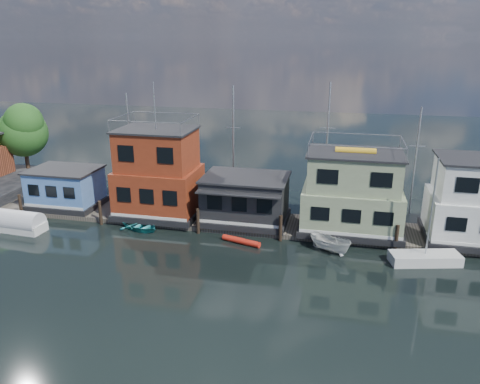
% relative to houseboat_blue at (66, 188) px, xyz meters
% --- Properties ---
extents(ground, '(160.00, 160.00, 0.00)m').
position_rel_houseboat_blue_xyz_m(ground, '(18.00, -12.00, -2.21)').
color(ground, black).
rests_on(ground, ground).
extents(dock, '(48.00, 5.00, 0.40)m').
position_rel_houseboat_blue_xyz_m(dock, '(18.00, 0.00, -2.01)').
color(dock, '#595147').
rests_on(dock, ground).
extents(houseboat_blue, '(6.40, 4.90, 3.66)m').
position_rel_houseboat_blue_xyz_m(houseboat_blue, '(0.00, 0.00, 0.00)').
color(houseboat_blue, black).
rests_on(houseboat_blue, dock).
extents(houseboat_red, '(7.40, 5.90, 11.86)m').
position_rel_houseboat_blue_xyz_m(houseboat_red, '(9.50, 0.00, 1.90)').
color(houseboat_red, black).
rests_on(houseboat_red, dock).
extents(houseboat_dark, '(7.40, 6.10, 4.06)m').
position_rel_houseboat_blue_xyz_m(houseboat_dark, '(17.50, -0.02, 0.21)').
color(houseboat_dark, black).
rests_on(houseboat_dark, dock).
extents(houseboat_green, '(8.40, 5.90, 7.03)m').
position_rel_houseboat_blue_xyz_m(houseboat_green, '(26.50, 0.00, 1.34)').
color(houseboat_green, black).
rests_on(houseboat_green, dock).
extents(pilings, '(42.28, 0.28, 2.20)m').
position_rel_houseboat_blue_xyz_m(pilings, '(17.67, -2.80, -1.11)').
color(pilings, '#2D2116').
rests_on(pilings, ground).
extents(background_masts, '(36.40, 0.16, 12.00)m').
position_rel_houseboat_blue_xyz_m(background_masts, '(22.76, 6.00, 3.35)').
color(background_masts, silver).
rests_on(background_masts, ground).
extents(dinghy_white, '(2.88, 2.69, 1.24)m').
position_rel_houseboat_blue_xyz_m(dinghy_white, '(25.51, -3.85, -1.59)').
color(dinghy_white, silver).
rests_on(dinghy_white, ground).
extents(day_sailer, '(5.30, 2.84, 7.95)m').
position_rel_houseboat_blue_xyz_m(day_sailer, '(31.92, -4.46, -1.75)').
color(day_sailer, silver).
rests_on(day_sailer, ground).
extents(red_kayak, '(3.32, 1.43, 0.49)m').
position_rel_houseboat_blue_xyz_m(red_kayak, '(18.01, -4.08, -1.96)').
color(red_kayak, red).
rests_on(red_kayak, ground).
extents(motorboat, '(3.73, 2.91, 1.37)m').
position_rel_houseboat_blue_xyz_m(motorboat, '(25.04, -4.04, -1.52)').
color(motorboat, silver).
rests_on(motorboat, ground).
extents(dinghy_teal, '(4.37, 3.81, 0.76)m').
position_rel_houseboat_blue_xyz_m(dinghy_teal, '(8.92, -3.13, -1.83)').
color(dinghy_teal, teal).
rests_on(dinghy_teal, ground).
extents(tarp_runabout, '(4.83, 2.19, 1.91)m').
position_rel_houseboat_blue_xyz_m(tarp_runabout, '(-1.28, -5.62, -1.49)').
color(tarp_runabout, silver).
rests_on(tarp_runabout, ground).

